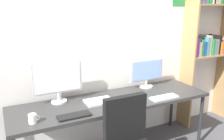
% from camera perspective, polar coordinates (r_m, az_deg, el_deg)
% --- Properties ---
extents(wall_back, '(4.79, 0.11, 2.60)m').
position_cam_1_polar(wall_back, '(3.05, -3.09, 5.44)').
color(wall_back, silver).
rests_on(wall_back, ground_plane).
extents(desk, '(2.39, 0.68, 0.74)m').
position_cam_1_polar(desk, '(2.85, 0.45, -8.01)').
color(desk, '#333333').
rests_on(desk, ground_plane).
extents(bookshelf, '(0.83, 0.28, 2.14)m').
position_cam_1_polar(bookshelf, '(3.89, 21.99, 7.28)').
color(bookshelf, '#9E7A4C').
rests_on(bookshelf, ground_plane).
extents(monitor_left, '(0.56, 0.18, 0.47)m').
position_cam_1_polar(monitor_left, '(2.74, -12.89, -2.37)').
color(monitor_left, silver).
rests_on(monitor_left, desk).
extents(monitor_right, '(0.50, 0.18, 0.38)m').
position_cam_1_polar(monitor_right, '(3.23, 8.29, -0.50)').
color(monitor_right, silver).
rests_on(monitor_right, desk).
extents(keyboard_left, '(0.33, 0.13, 0.02)m').
position_cam_1_polar(keyboard_left, '(2.44, -9.07, -10.80)').
color(keyboard_left, black).
rests_on(keyboard_left, desk).
extents(keyboard_right, '(0.36, 0.13, 0.02)m').
position_cam_1_polar(keyboard_right, '(2.93, 12.41, -6.45)').
color(keyboard_right, silver).
rests_on(keyboard_right, desk).
extents(computer_mouse, '(0.06, 0.10, 0.03)m').
position_cam_1_polar(computer_mouse, '(2.78, 7.20, -7.31)').
color(computer_mouse, silver).
rests_on(computer_mouse, desk).
extents(laptop_closed, '(0.32, 0.22, 0.02)m').
position_cam_1_polar(laptop_closed, '(2.75, -3.12, -7.54)').
color(laptop_closed, silver).
rests_on(laptop_closed, desk).
extents(coffee_mug, '(0.11, 0.08, 0.09)m').
position_cam_1_polar(coffee_mug, '(2.39, -18.49, -11.02)').
color(coffee_mug, white).
rests_on(coffee_mug, desk).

